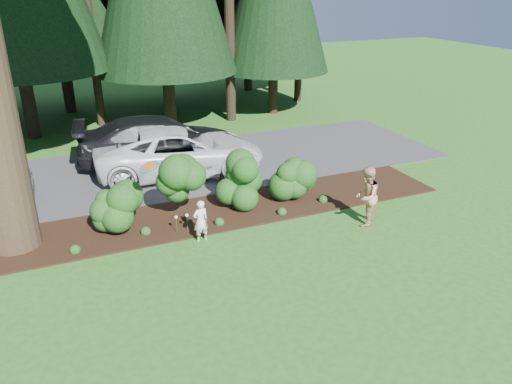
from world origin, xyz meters
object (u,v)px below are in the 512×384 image
(car_white_suv, at_px, (180,152))
(car_dark_suv, at_px, (159,140))
(adult, at_px, (366,196))
(child, at_px, (201,221))
(frisbee, at_px, (149,167))

(car_white_suv, height_order, car_dark_suv, car_dark_suv)
(adult, bearing_deg, car_dark_suv, -103.36)
(child, distance_m, adult, 4.63)
(car_dark_suv, height_order, child, car_dark_suv)
(car_white_suv, relative_size, child, 5.02)
(car_dark_suv, xyz_separation_m, adult, (4.11, -7.32, -0.04))
(car_white_suv, height_order, child, car_white_suv)
(car_white_suv, bearing_deg, frisbee, 164.74)
(car_white_suv, height_order, frisbee, frisbee)
(adult, xyz_separation_m, frisbee, (-5.71, 1.15, 1.31))
(car_dark_suv, distance_m, adult, 8.39)
(car_dark_suv, xyz_separation_m, frisbee, (-1.60, -6.17, 1.27))
(car_dark_suv, bearing_deg, car_white_suv, -157.81)
(child, bearing_deg, frisbee, -23.00)
(frisbee, bearing_deg, car_white_suv, 67.17)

